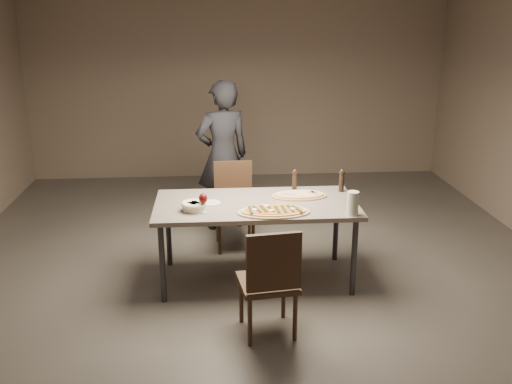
{
  "coord_description": "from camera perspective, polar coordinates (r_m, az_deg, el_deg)",
  "views": [
    {
      "loc": [
        -0.37,
        -4.8,
        2.4
      ],
      "look_at": [
        0.0,
        0.0,
        0.85
      ],
      "focal_mm": 40.0,
      "sensor_mm": 36.0,
      "label": 1
    }
  ],
  "objects": [
    {
      "name": "wine_glass",
      "position": [
        4.83,
        -5.31,
        -0.72
      ],
      "size": [
        0.07,
        0.07,
        0.17
      ],
      "rotation": [
        0.0,
        0.0,
        0.42
      ],
      "color": "silver",
      "rests_on": "dining_table"
    },
    {
      "name": "oil_dish",
      "position": [
        5.37,
        4.79,
        -0.02
      ],
      "size": [
        0.13,
        0.13,
        0.02
      ],
      "rotation": [
        0.0,
        0.0,
        0.0
      ],
      "color": "white",
      "rests_on": "dining_table"
    },
    {
      "name": "side_plate",
      "position": [
        5.07,
        -4.53,
        -1.1
      ],
      "size": [
        0.17,
        0.17,
        0.01
      ],
      "rotation": [
        0.0,
        0.0,
        -0.13
      ],
      "color": "white",
      "rests_on": "dining_table"
    },
    {
      "name": "pepper_mill_left",
      "position": [
        5.42,
        3.87,
        1.15
      ],
      "size": [
        0.05,
        0.05,
        0.2
      ],
      "rotation": [
        0.0,
        0.0,
        -0.41
      ],
      "color": "black",
      "rests_on": "dining_table"
    },
    {
      "name": "carafe",
      "position": [
        4.82,
        9.65,
        -1.13
      ],
      "size": [
        0.1,
        0.1,
        0.21
      ],
      "rotation": [
        0.0,
        0.0,
        0.17
      ],
      "color": "silver",
      "rests_on": "dining_table"
    },
    {
      "name": "zucchini_pizza",
      "position": [
        4.83,
        1.78,
        -1.92
      ],
      "size": [
        0.62,
        0.34,
        0.05
      ],
      "rotation": [
        0.0,
        0.0,
        -0.02
      ],
      "color": "tan",
      "rests_on": "dining_table"
    },
    {
      "name": "room",
      "position": [
        4.91,
        -0.0,
        6.12
      ],
      "size": [
        7.0,
        7.0,
        7.0
      ],
      "color": "#555049",
      "rests_on": "ground"
    },
    {
      "name": "diner",
      "position": [
        6.37,
        -3.35,
        3.65
      ],
      "size": [
        0.71,
        0.58,
        1.68
      ],
      "primitive_type": "imported",
      "rotation": [
        0.0,
        0.0,
        3.46
      ],
      "color": "black",
      "rests_on": "ground"
    },
    {
      "name": "dining_table",
      "position": [
        5.1,
        -0.0,
        -1.68
      ],
      "size": [
        1.8,
        0.9,
        0.75
      ],
      "color": "slate",
      "rests_on": "ground"
    },
    {
      "name": "chair_near",
      "position": [
        4.27,
        1.43,
        -8.53
      ],
      "size": [
        0.47,
        0.47,
        0.89
      ],
      "rotation": [
        0.0,
        0.0,
        0.13
      ],
      "color": "#3C2619",
      "rests_on": "ground"
    },
    {
      "name": "bread_basket",
      "position": [
        4.9,
        -6.23,
        -1.34
      ],
      "size": [
        0.22,
        0.22,
        0.08
      ],
      "rotation": [
        0.0,
        0.0,
        -0.34
      ],
      "color": "beige",
      "rests_on": "dining_table"
    },
    {
      "name": "ham_pizza",
      "position": [
        5.25,
        4.33,
        -0.31
      ],
      "size": [
        0.51,
        0.28,
        0.04
      ],
      "rotation": [
        0.0,
        0.0,
        -0.12
      ],
      "color": "tan",
      "rests_on": "dining_table"
    },
    {
      "name": "pepper_mill_right",
      "position": [
        5.43,
        8.55,
        1.1
      ],
      "size": [
        0.06,
        0.06,
        0.22
      ],
      "rotation": [
        0.0,
        0.0,
        0.22
      ],
      "color": "black",
      "rests_on": "dining_table"
    },
    {
      "name": "chair_far",
      "position": [
        5.96,
        -2.21,
        -0.77
      ],
      "size": [
        0.44,
        0.44,
        0.89
      ],
      "rotation": [
        0.0,
        0.0,
        3.19
      ],
      "color": "#3C2619",
      "rests_on": "ground"
    }
  ]
}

